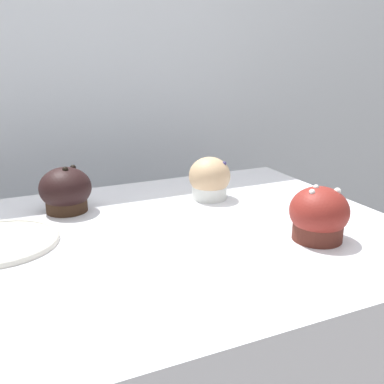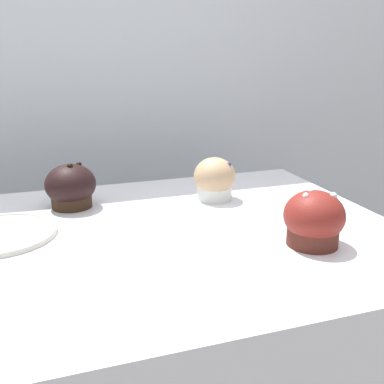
# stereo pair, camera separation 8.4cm
# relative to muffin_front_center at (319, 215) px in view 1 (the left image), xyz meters

# --- Properties ---
(wall_back) EXTENTS (3.20, 0.10, 1.80)m
(wall_back) POSITION_rel_muffin_front_center_xyz_m (-0.30, 0.73, -0.04)
(wall_back) COLOR silver
(wall_back) RESTS_ON ground
(muffin_front_center) EXTENTS (0.10, 0.10, 0.09)m
(muffin_front_center) POSITION_rel_muffin_front_center_xyz_m (0.00, 0.00, 0.00)
(muffin_front_center) COLOR #52231B
(muffin_front_center) RESTS_ON display_counter
(muffin_back_left) EXTENTS (0.09, 0.09, 0.09)m
(muffin_back_left) POSITION_rel_muffin_front_center_xyz_m (-0.06, 0.27, -0.00)
(muffin_back_left) COLOR silver
(muffin_back_left) RESTS_ON display_counter
(muffin_back_right) EXTENTS (0.10, 0.10, 0.09)m
(muffin_back_right) POSITION_rel_muffin_front_center_xyz_m (-0.35, 0.31, -0.00)
(muffin_back_right) COLOR #321F13
(muffin_back_right) RESTS_ON display_counter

